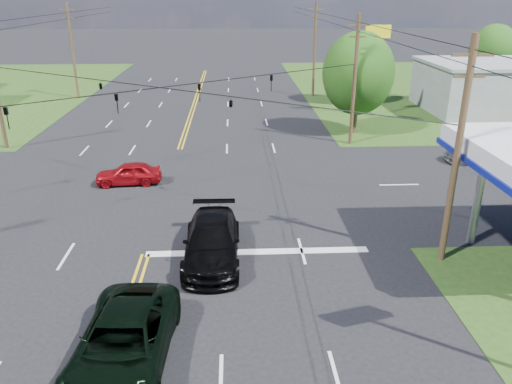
{
  "coord_description": "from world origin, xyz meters",
  "views": [
    {
      "loc": [
        4.01,
        -15.79,
        10.88
      ],
      "look_at": [
        5.02,
        6.0,
        2.12
      ],
      "focal_mm": 35.0,
      "sensor_mm": 36.0,
      "label": 1
    }
  ],
  "objects_px": {
    "pole_left_far": "(72,50)",
    "pickup_dkgreen": "(123,343)",
    "retail_ne": "(499,88)",
    "suv_black": "(212,241)",
    "pole_ne": "(355,79)",
    "tree_far_r": "(493,51)",
    "pole_se": "(457,152)",
    "tree_right_b": "(354,62)",
    "tree_right_a": "(358,74)",
    "pole_right_far": "(315,49)"
  },
  "relations": [
    {
      "from": "pole_left_far",
      "to": "suv_black",
      "type": "xyz_separation_m",
      "value": [
        16.0,
        -36.5,
        -4.32
      ]
    },
    {
      "from": "retail_ne",
      "to": "pole_right_far",
      "type": "bearing_deg",
      "value": 154.8
    },
    {
      "from": "pole_se",
      "to": "tree_right_b",
      "type": "bearing_deg",
      "value": 83.95
    },
    {
      "from": "retail_ne",
      "to": "suv_black",
      "type": "bearing_deg",
      "value": -133.45
    },
    {
      "from": "pole_se",
      "to": "tree_right_b",
      "type": "xyz_separation_m",
      "value": [
        3.5,
        33.0,
        -0.7
      ]
    },
    {
      "from": "pole_se",
      "to": "pole_ne",
      "type": "xyz_separation_m",
      "value": [
        0.0,
        18.0,
        0.0
      ]
    },
    {
      "from": "pole_se",
      "to": "pole_ne",
      "type": "height_order",
      "value": "same"
    },
    {
      "from": "retail_ne",
      "to": "tree_right_b",
      "type": "xyz_separation_m",
      "value": [
        -13.5,
        4.0,
        2.02
      ]
    },
    {
      "from": "pole_ne",
      "to": "tree_right_b",
      "type": "distance_m",
      "value": 15.42
    },
    {
      "from": "pole_right_far",
      "to": "pickup_dkgreen",
      "type": "height_order",
      "value": "pole_right_far"
    },
    {
      "from": "pole_se",
      "to": "pole_ne",
      "type": "relative_size",
      "value": 1.0
    },
    {
      "from": "retail_ne",
      "to": "suv_black",
      "type": "xyz_separation_m",
      "value": [
        -27.0,
        -28.5,
        -1.35
      ]
    },
    {
      "from": "pole_right_far",
      "to": "tree_right_b",
      "type": "bearing_deg",
      "value": -48.81
    },
    {
      "from": "retail_ne",
      "to": "tree_right_a",
      "type": "distance_m",
      "value": 18.09
    },
    {
      "from": "pole_se",
      "to": "tree_right_a",
      "type": "relative_size",
      "value": 1.16
    },
    {
      "from": "pole_ne",
      "to": "pole_right_far",
      "type": "height_order",
      "value": "pole_right_far"
    },
    {
      "from": "pole_ne",
      "to": "pickup_dkgreen",
      "type": "bearing_deg",
      "value": -117.42
    },
    {
      "from": "retail_ne",
      "to": "tree_right_b",
      "type": "relative_size",
      "value": 1.98
    },
    {
      "from": "pole_right_far",
      "to": "suv_black",
      "type": "height_order",
      "value": "pole_right_far"
    },
    {
      "from": "pole_left_far",
      "to": "tree_right_b",
      "type": "bearing_deg",
      "value": -7.72
    },
    {
      "from": "tree_far_r",
      "to": "pickup_dkgreen",
      "type": "height_order",
      "value": "tree_far_r"
    },
    {
      "from": "tree_far_r",
      "to": "suv_black",
      "type": "relative_size",
      "value": 1.3
    },
    {
      "from": "pole_se",
      "to": "tree_right_b",
      "type": "distance_m",
      "value": 33.19
    },
    {
      "from": "pole_ne",
      "to": "tree_right_b",
      "type": "relative_size",
      "value": 1.34
    },
    {
      "from": "pickup_dkgreen",
      "to": "suv_black",
      "type": "distance_m",
      "value": 7.06
    },
    {
      "from": "retail_ne",
      "to": "pole_ne",
      "type": "xyz_separation_m",
      "value": [
        -17.0,
        -11.0,
        2.72
      ]
    },
    {
      "from": "pickup_dkgreen",
      "to": "pole_ne",
      "type": "bearing_deg",
      "value": 65.6
    },
    {
      "from": "pole_left_far",
      "to": "pickup_dkgreen",
      "type": "bearing_deg",
      "value": -72.61
    },
    {
      "from": "pole_ne",
      "to": "pole_right_far",
      "type": "distance_m",
      "value": 19.0
    },
    {
      "from": "retail_ne",
      "to": "suv_black",
      "type": "relative_size",
      "value": 2.38
    },
    {
      "from": "suv_black",
      "to": "tree_right_a",
      "type": "bearing_deg",
      "value": 62.33
    },
    {
      "from": "tree_right_b",
      "to": "tree_right_a",
      "type": "bearing_deg",
      "value": -101.77
    },
    {
      "from": "pole_right_far",
      "to": "tree_far_r",
      "type": "xyz_separation_m",
      "value": [
        21.0,
        2.0,
        -0.62
      ]
    },
    {
      "from": "pole_right_far",
      "to": "tree_right_a",
      "type": "bearing_deg",
      "value": -86.42
    },
    {
      "from": "tree_far_r",
      "to": "suv_black",
      "type": "bearing_deg",
      "value": -128.84
    },
    {
      "from": "pole_se",
      "to": "pole_left_far",
      "type": "xyz_separation_m",
      "value": [
        -26.0,
        37.0,
        0.25
      ]
    },
    {
      "from": "retail_ne",
      "to": "pole_right_far",
      "type": "xyz_separation_m",
      "value": [
        -17.0,
        8.0,
        2.97
      ]
    },
    {
      "from": "pole_left_far",
      "to": "suv_black",
      "type": "height_order",
      "value": "pole_left_far"
    },
    {
      "from": "tree_right_a",
      "to": "pickup_dkgreen",
      "type": "height_order",
      "value": "tree_right_a"
    },
    {
      "from": "retail_ne",
      "to": "tree_far_r",
      "type": "xyz_separation_m",
      "value": [
        4.0,
        10.0,
        2.34
      ]
    },
    {
      "from": "pole_left_far",
      "to": "tree_far_r",
      "type": "distance_m",
      "value": 47.05
    },
    {
      "from": "suv_black",
      "to": "pickup_dkgreen",
      "type": "bearing_deg",
      "value": -110.2
    },
    {
      "from": "tree_far_r",
      "to": "tree_right_b",
      "type": "bearing_deg",
      "value": -161.08
    },
    {
      "from": "retail_ne",
      "to": "pole_right_far",
      "type": "height_order",
      "value": "pole_right_far"
    },
    {
      "from": "retail_ne",
      "to": "suv_black",
      "type": "height_order",
      "value": "retail_ne"
    },
    {
      "from": "suv_black",
      "to": "pole_ne",
      "type": "bearing_deg",
      "value": 60.8
    },
    {
      "from": "tree_right_a",
      "to": "pickup_dkgreen",
      "type": "distance_m",
      "value": 30.54
    },
    {
      "from": "retail_ne",
      "to": "pole_se",
      "type": "relative_size",
      "value": 1.47
    },
    {
      "from": "pole_se",
      "to": "suv_black",
      "type": "relative_size",
      "value": 1.62
    },
    {
      "from": "retail_ne",
      "to": "pole_left_far",
      "type": "distance_m",
      "value": 43.84
    }
  ]
}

